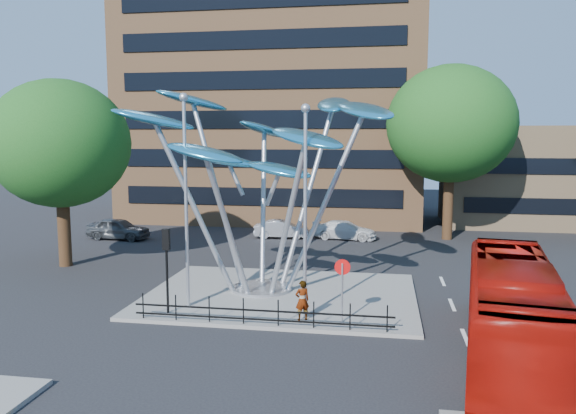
% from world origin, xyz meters
% --- Properties ---
extents(ground, '(120.00, 120.00, 0.00)m').
position_xyz_m(ground, '(0.00, 0.00, 0.00)').
color(ground, black).
rests_on(ground, ground).
extents(traffic_island, '(12.00, 9.00, 0.15)m').
position_xyz_m(traffic_island, '(-1.00, 6.00, 0.07)').
color(traffic_island, slate).
rests_on(traffic_island, ground).
extents(brick_tower, '(25.00, 15.00, 30.00)m').
position_xyz_m(brick_tower, '(-6.00, 32.00, 15.00)').
color(brick_tower, '#976842').
rests_on(brick_tower, ground).
extents(low_building_near, '(15.00, 8.00, 8.00)m').
position_xyz_m(low_building_near, '(16.00, 30.00, 4.00)').
color(low_building_near, tan).
rests_on(low_building_near, ground).
extents(tree_right, '(8.80, 8.80, 12.11)m').
position_xyz_m(tree_right, '(8.00, 22.00, 8.04)').
color(tree_right, black).
rests_on(tree_right, ground).
extents(tree_left, '(7.60, 7.60, 10.32)m').
position_xyz_m(tree_left, '(-14.00, 10.00, 6.79)').
color(tree_left, black).
rests_on(tree_left, ground).
extents(leaf_sculpture, '(12.72, 9.54, 9.51)m').
position_xyz_m(leaf_sculpture, '(-2.07, 6.68, 6.87)').
color(leaf_sculpture, '#9EA0A5').
rests_on(leaf_sculpture, traffic_island).
extents(street_lamp_left, '(0.36, 0.36, 8.80)m').
position_xyz_m(street_lamp_left, '(-4.50, 3.50, 5.36)').
color(street_lamp_left, '#9EA0A5').
rests_on(street_lamp_left, traffic_island).
extents(street_lamp_right, '(0.36, 0.36, 8.30)m').
position_xyz_m(street_lamp_right, '(0.50, 3.00, 5.09)').
color(street_lamp_right, '#9EA0A5').
rests_on(street_lamp_right, traffic_island).
extents(traffic_light_island, '(0.28, 0.18, 3.42)m').
position_xyz_m(traffic_light_island, '(-5.00, 2.50, 2.61)').
color(traffic_light_island, black).
rests_on(traffic_light_island, traffic_island).
extents(no_entry_sign_island, '(0.60, 0.10, 2.45)m').
position_xyz_m(no_entry_sign_island, '(2.00, 2.52, 1.82)').
color(no_entry_sign_island, '#9EA0A5').
rests_on(no_entry_sign_island, traffic_island).
extents(pedestrian_railing_front, '(10.00, 0.06, 1.00)m').
position_xyz_m(pedestrian_railing_front, '(-1.00, 1.70, 0.55)').
color(pedestrian_railing_front, black).
rests_on(pedestrian_railing_front, traffic_island).
extents(red_bus, '(4.41, 11.72, 3.19)m').
position_xyz_m(red_bus, '(7.69, 0.40, 1.59)').
color(red_bus, '#9A0E07').
rests_on(red_bus, ground).
extents(pedestrian, '(0.68, 0.61, 1.57)m').
position_xyz_m(pedestrian, '(0.47, 2.50, 0.94)').
color(pedestrian, gray).
rests_on(pedestrian, traffic_island).
extents(parked_car_left, '(4.53, 2.09, 1.50)m').
position_xyz_m(parked_car_left, '(-14.85, 18.14, 0.75)').
color(parked_car_left, '#404347').
rests_on(parked_car_left, ground).
extents(parked_car_mid, '(4.00, 1.73, 1.28)m').
position_xyz_m(parked_car_mid, '(-3.60, 20.51, 0.64)').
color(parked_car_mid, '#AEB1B6').
rests_on(parked_car_mid, ground).
extents(parked_car_right, '(4.62, 2.38, 1.28)m').
position_xyz_m(parked_car_right, '(0.90, 20.82, 0.64)').
color(parked_car_right, silver).
rests_on(parked_car_right, ground).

